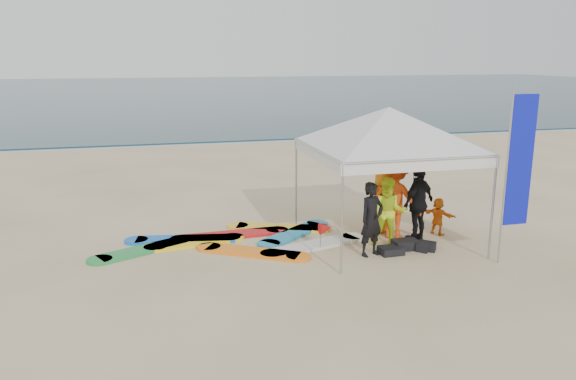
{
  "coord_description": "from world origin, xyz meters",
  "views": [
    {
      "loc": [
        -3.41,
        -9.64,
        4.24
      ],
      "look_at": [
        -0.21,
        2.6,
        1.2
      ],
      "focal_mm": 35.0,
      "sensor_mm": 36.0,
      "label": 1
    }
  ],
  "objects_px": {
    "person_orange_a": "(396,198)",
    "canopy_tent": "(389,107)",
    "surfboard_spread": "(239,240)",
    "person_black_b": "(418,203)",
    "person_black_a": "(372,219)",
    "marker_pennant": "(326,228)",
    "person_orange_b": "(383,201)",
    "feather_flag": "(519,163)",
    "person_yellow": "(389,213)",
    "person_seated": "(438,216)"
  },
  "relations": [
    {
      "from": "person_orange_a",
      "to": "marker_pennant",
      "type": "bearing_deg",
      "value": 57.22
    },
    {
      "from": "person_orange_a",
      "to": "person_black_b",
      "type": "relative_size",
      "value": 1.07
    },
    {
      "from": "person_orange_a",
      "to": "surfboard_spread",
      "type": "relative_size",
      "value": 0.32
    },
    {
      "from": "person_orange_a",
      "to": "person_yellow",
      "type": "bearing_deg",
      "value": 97.85
    },
    {
      "from": "person_yellow",
      "to": "person_black_b",
      "type": "relative_size",
      "value": 0.89
    },
    {
      "from": "person_black_a",
      "to": "feather_flag",
      "type": "bearing_deg",
      "value": -41.68
    },
    {
      "from": "feather_flag",
      "to": "canopy_tent",
      "type": "bearing_deg",
      "value": 135.72
    },
    {
      "from": "canopy_tent",
      "to": "marker_pennant",
      "type": "distance_m",
      "value": 3.04
    },
    {
      "from": "person_orange_b",
      "to": "person_seated",
      "type": "distance_m",
      "value": 1.37
    },
    {
      "from": "person_orange_a",
      "to": "canopy_tent",
      "type": "relative_size",
      "value": 0.41
    },
    {
      "from": "person_seated",
      "to": "surfboard_spread",
      "type": "distance_m",
      "value": 4.84
    },
    {
      "from": "feather_flag",
      "to": "surfboard_spread",
      "type": "bearing_deg",
      "value": 152.7
    },
    {
      "from": "person_seated",
      "to": "person_orange_b",
      "type": "bearing_deg",
      "value": 33.0
    },
    {
      "from": "person_seated",
      "to": "marker_pennant",
      "type": "distance_m",
      "value": 3.0
    },
    {
      "from": "person_seated",
      "to": "marker_pennant",
      "type": "xyz_separation_m",
      "value": [
        -2.98,
        -0.37,
        0.04
      ]
    },
    {
      "from": "person_seated",
      "to": "person_yellow",
      "type": "bearing_deg",
      "value": 74.82
    },
    {
      "from": "person_orange_b",
      "to": "feather_flag",
      "type": "relative_size",
      "value": 0.44
    },
    {
      "from": "canopy_tent",
      "to": "feather_flag",
      "type": "bearing_deg",
      "value": -44.28
    },
    {
      "from": "person_orange_b",
      "to": "surfboard_spread",
      "type": "bearing_deg",
      "value": -29.46
    },
    {
      "from": "person_black_a",
      "to": "person_orange_a",
      "type": "distance_m",
      "value": 1.44
    },
    {
      "from": "person_orange_a",
      "to": "feather_flag",
      "type": "bearing_deg",
      "value": 172.91
    },
    {
      "from": "person_orange_b",
      "to": "canopy_tent",
      "type": "distance_m",
      "value": 2.43
    },
    {
      "from": "canopy_tent",
      "to": "surfboard_spread",
      "type": "height_order",
      "value": "canopy_tent"
    },
    {
      "from": "marker_pennant",
      "to": "surfboard_spread",
      "type": "xyz_separation_m",
      "value": [
        -1.79,
        1.03,
        -0.46
      ]
    },
    {
      "from": "canopy_tent",
      "to": "person_orange_b",
      "type": "bearing_deg",
      "value": 69.69
    },
    {
      "from": "person_black_b",
      "to": "person_orange_b",
      "type": "relative_size",
      "value": 1.14
    },
    {
      "from": "person_black_a",
      "to": "surfboard_spread",
      "type": "relative_size",
      "value": 0.27
    },
    {
      "from": "person_yellow",
      "to": "person_black_b",
      "type": "bearing_deg",
      "value": 40.06
    },
    {
      "from": "person_black_a",
      "to": "marker_pennant",
      "type": "relative_size",
      "value": 2.55
    },
    {
      "from": "person_black_a",
      "to": "surfboard_spread",
      "type": "xyz_separation_m",
      "value": [
        -2.63,
        1.62,
        -0.78
      ]
    },
    {
      "from": "person_black_b",
      "to": "person_seated",
      "type": "relative_size",
      "value": 1.97
    },
    {
      "from": "person_black_a",
      "to": "person_yellow",
      "type": "xyz_separation_m",
      "value": [
        0.61,
        0.45,
        -0.02
      ]
    },
    {
      "from": "person_orange_b",
      "to": "surfboard_spread",
      "type": "height_order",
      "value": "person_orange_b"
    },
    {
      "from": "marker_pennant",
      "to": "person_orange_a",
      "type": "bearing_deg",
      "value": 12.32
    },
    {
      "from": "person_yellow",
      "to": "marker_pennant",
      "type": "xyz_separation_m",
      "value": [
        -1.44,
        0.14,
        -0.3
      ]
    },
    {
      "from": "person_yellow",
      "to": "person_orange_b",
      "type": "xyz_separation_m",
      "value": [
        0.32,
        1.04,
        -0.0
      ]
    },
    {
      "from": "feather_flag",
      "to": "marker_pennant",
      "type": "xyz_separation_m",
      "value": [
        -3.51,
        1.71,
        -1.63
      ]
    },
    {
      "from": "person_yellow",
      "to": "feather_flag",
      "type": "bearing_deg",
      "value": -12.03
    },
    {
      "from": "feather_flag",
      "to": "person_black_b",
      "type": "bearing_deg",
      "value": 124.6
    },
    {
      "from": "person_black_b",
      "to": "feather_flag",
      "type": "height_order",
      "value": "feather_flag"
    },
    {
      "from": "person_yellow",
      "to": "feather_flag",
      "type": "relative_size",
      "value": 0.44
    },
    {
      "from": "person_black_b",
      "to": "feather_flag",
      "type": "bearing_deg",
      "value": 96.59
    },
    {
      "from": "person_yellow",
      "to": "canopy_tent",
      "type": "bearing_deg",
      "value": 103.87
    },
    {
      "from": "person_seated",
      "to": "canopy_tent",
      "type": "relative_size",
      "value": 0.19
    },
    {
      "from": "person_orange_a",
      "to": "person_orange_b",
      "type": "height_order",
      "value": "person_orange_a"
    },
    {
      "from": "person_black_a",
      "to": "person_black_b",
      "type": "distance_m",
      "value": 1.6
    },
    {
      "from": "person_black_b",
      "to": "surfboard_spread",
      "type": "xyz_separation_m",
      "value": [
        -4.07,
        0.95,
        -0.87
      ]
    },
    {
      "from": "person_black_a",
      "to": "marker_pennant",
      "type": "bearing_deg",
      "value": 125.58
    },
    {
      "from": "person_orange_a",
      "to": "feather_flag",
      "type": "xyz_separation_m",
      "value": [
        1.65,
        -2.12,
        1.16
      ]
    },
    {
      "from": "person_black_a",
      "to": "feather_flag",
      "type": "distance_m",
      "value": 3.18
    }
  ]
}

